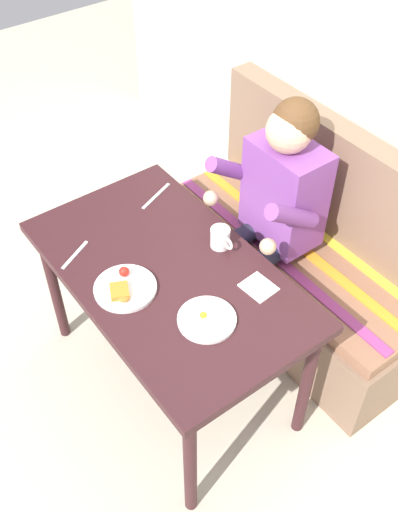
{
  "coord_description": "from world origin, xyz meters",
  "views": [
    {
      "loc": [
        1.36,
        -0.86,
        2.42
      ],
      "look_at": [
        0.0,
        0.15,
        0.72
      ],
      "focal_mm": 42.05,
      "sensor_mm": 36.0,
      "label": 1
    }
  ],
  "objects_px": {
    "coffee_mug": "(221,237)",
    "knife": "(156,196)",
    "plate_breakfast": "(124,288)",
    "fork": "(75,255)",
    "plate_eggs": "(207,319)",
    "table": "(169,285)",
    "napkin": "(259,287)",
    "couch": "(300,259)",
    "person": "(272,202)"
  },
  "relations": [
    {
      "from": "coffee_mug",
      "to": "couch",
      "type": "bearing_deg",
      "value": 91.3
    },
    {
      "from": "plate_breakfast",
      "to": "napkin",
      "type": "xyz_separation_m",
      "value": [
        0.29,
        0.41,
        -0.01
      ]
    },
    {
      "from": "person",
      "to": "knife",
      "type": "height_order",
      "value": "person"
    },
    {
      "from": "couch",
      "to": "person",
      "type": "height_order",
      "value": "person"
    },
    {
      "from": "fork",
      "to": "coffee_mug",
      "type": "bearing_deg",
      "value": 31.4
    },
    {
      "from": "person",
      "to": "couch",
      "type": "bearing_deg",
      "value": 71.15
    },
    {
      "from": "plate_breakfast",
      "to": "coffee_mug",
      "type": "bearing_deg",
      "value": 86.8
    },
    {
      "from": "knife",
      "to": "plate_breakfast",
      "type": "bearing_deg",
      "value": -67.54
    },
    {
      "from": "plate_breakfast",
      "to": "fork",
      "type": "bearing_deg",
      "value": -167.46
    },
    {
      "from": "coffee_mug",
      "to": "knife",
      "type": "relative_size",
      "value": 0.59
    },
    {
      "from": "napkin",
      "to": "fork",
      "type": "distance_m",
      "value": 0.74
    },
    {
      "from": "plate_eggs",
      "to": "coffee_mug",
      "type": "height_order",
      "value": "coffee_mug"
    },
    {
      "from": "table",
      "to": "couch",
      "type": "xyz_separation_m",
      "value": [
        0.0,
        0.76,
        -0.32
      ]
    },
    {
      "from": "plate_eggs",
      "to": "napkin",
      "type": "bearing_deg",
      "value": 92.19
    },
    {
      "from": "coffee_mug",
      "to": "fork",
      "type": "height_order",
      "value": "coffee_mug"
    },
    {
      "from": "person",
      "to": "fork",
      "type": "xyz_separation_m",
      "value": [
        -0.23,
        -0.84,
        -0.01
      ]
    },
    {
      "from": "fork",
      "to": "knife",
      "type": "distance_m",
      "value": 0.48
    },
    {
      "from": "person",
      "to": "napkin",
      "type": "height_order",
      "value": "person"
    },
    {
      "from": "napkin",
      "to": "knife",
      "type": "xyz_separation_m",
      "value": [
        -0.68,
        -0.01,
        -0.0
      ]
    },
    {
      "from": "plate_breakfast",
      "to": "plate_eggs",
      "type": "relative_size",
      "value": 1.11
    },
    {
      "from": "table",
      "to": "napkin",
      "type": "relative_size",
      "value": 9.75
    },
    {
      "from": "couch",
      "to": "napkin",
      "type": "height_order",
      "value": "couch"
    },
    {
      "from": "person",
      "to": "plate_breakfast",
      "type": "bearing_deg",
      "value": -86.55
    },
    {
      "from": "person",
      "to": "plate_breakfast",
      "type": "relative_size",
      "value": 5.09
    },
    {
      "from": "couch",
      "to": "napkin",
      "type": "bearing_deg",
      "value": -62.75
    },
    {
      "from": "couch",
      "to": "person",
      "type": "relative_size",
      "value": 1.19
    },
    {
      "from": "person",
      "to": "fork",
      "type": "distance_m",
      "value": 0.87
    },
    {
      "from": "person",
      "to": "plate_eggs",
      "type": "bearing_deg",
      "value": -60.66
    },
    {
      "from": "coffee_mug",
      "to": "plate_eggs",
      "type": "bearing_deg",
      "value": -45.14
    },
    {
      "from": "plate_breakfast",
      "to": "table",
      "type": "bearing_deg",
      "value": 86.14
    },
    {
      "from": "table",
      "to": "plate_breakfast",
      "type": "bearing_deg",
      "value": -93.86
    },
    {
      "from": "plate_breakfast",
      "to": "plate_eggs",
      "type": "height_order",
      "value": "plate_breakfast"
    },
    {
      "from": "napkin",
      "to": "knife",
      "type": "relative_size",
      "value": 0.62
    },
    {
      "from": "table",
      "to": "plate_breakfast",
      "type": "xyz_separation_m",
      "value": [
        -0.01,
        -0.19,
        0.09
      ]
    },
    {
      "from": "fork",
      "to": "plate_breakfast",
      "type": "bearing_deg",
      "value": -14.93
    },
    {
      "from": "table",
      "to": "napkin",
      "type": "bearing_deg",
      "value": 38.8
    },
    {
      "from": "coffee_mug",
      "to": "fork",
      "type": "bearing_deg",
      "value": -121.12
    },
    {
      "from": "plate_eggs",
      "to": "knife",
      "type": "distance_m",
      "value": 0.73
    },
    {
      "from": "couch",
      "to": "fork",
      "type": "relative_size",
      "value": 8.47
    },
    {
      "from": "couch",
      "to": "napkin",
      "type": "xyz_separation_m",
      "value": [
        0.28,
        -0.54,
        0.4
      ]
    },
    {
      "from": "fork",
      "to": "couch",
      "type": "bearing_deg",
      "value": 46.61
    },
    {
      "from": "table",
      "to": "couch",
      "type": "bearing_deg",
      "value": 90.0
    },
    {
      "from": "table",
      "to": "knife",
      "type": "relative_size",
      "value": 6.0
    },
    {
      "from": "knife",
      "to": "table",
      "type": "bearing_deg",
      "value": -49.6
    },
    {
      "from": "plate_eggs",
      "to": "table",
      "type": "bearing_deg",
      "value": 174.24
    },
    {
      "from": "couch",
      "to": "knife",
      "type": "xyz_separation_m",
      "value": [
        -0.4,
        -0.55,
        0.4
      ]
    },
    {
      "from": "fork",
      "to": "knife",
      "type": "relative_size",
      "value": 0.85
    },
    {
      "from": "plate_breakfast",
      "to": "napkin",
      "type": "bearing_deg",
      "value": 54.78
    },
    {
      "from": "table",
      "to": "couch",
      "type": "distance_m",
      "value": 0.83
    },
    {
      "from": "couch",
      "to": "napkin",
      "type": "distance_m",
      "value": 0.73
    }
  ]
}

